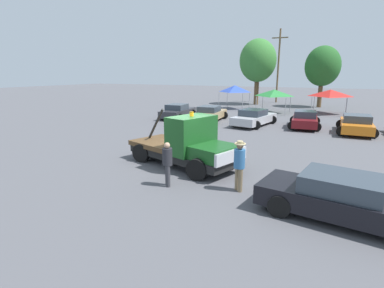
% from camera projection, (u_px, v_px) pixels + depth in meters
% --- Properties ---
extents(ground_plane, '(160.00, 160.00, 0.00)m').
position_uv_depth(ground_plane, '(182.00, 165.00, 13.96)').
color(ground_plane, '#545459').
extents(tow_truck, '(5.92, 3.64, 2.54)m').
position_uv_depth(tow_truck, '(188.00, 146.00, 13.49)').
color(tow_truck, black).
rests_on(tow_truck, ground).
extents(foreground_car, '(5.31, 2.67, 1.34)m').
position_uv_depth(foreground_car, '(348.00, 199.00, 8.58)').
color(foreground_car, black).
rests_on(foreground_car, ground).
extents(person_near_truck, '(0.41, 0.41, 1.86)m').
position_uv_depth(person_near_truck, '(239.00, 162.00, 10.65)').
color(person_near_truck, '#847051').
rests_on(person_near_truck, ground).
extents(person_at_hood, '(0.38, 0.38, 1.70)m').
position_uv_depth(person_at_hood, '(167.00, 161.00, 11.14)').
color(person_at_hood, '#38383D').
rests_on(person_at_hood, ground).
extents(parked_car_charcoal, '(2.65, 4.80, 1.34)m').
position_uv_depth(parked_car_charcoal, '(178.00, 111.00, 28.06)').
color(parked_car_charcoal, '#2D2D33').
rests_on(parked_car_charcoal, ground).
extents(parked_car_tan, '(2.67, 4.84, 1.34)m').
position_uv_depth(parked_car_tan, '(210.00, 114.00, 26.47)').
color(parked_car_tan, tan).
rests_on(parked_car_tan, ground).
extents(parked_car_silver, '(3.03, 5.07, 1.34)m').
position_uv_depth(parked_car_silver, '(254.00, 118.00, 24.16)').
color(parked_car_silver, '#B7B7BC').
rests_on(parked_car_silver, ground).
extents(parked_car_maroon, '(2.64, 4.57, 1.34)m').
position_uv_depth(parked_car_maroon, '(305.00, 119.00, 23.25)').
color(parked_car_maroon, maroon).
rests_on(parked_car_maroon, ground).
extents(parked_car_orange, '(2.60, 4.57, 1.34)m').
position_uv_depth(parked_car_orange, '(356.00, 124.00, 21.06)').
color(parked_car_orange, orange).
rests_on(parked_car_orange, ground).
extents(canopy_tent_blue, '(2.87, 2.87, 2.75)m').
position_uv_depth(canopy_tent_blue, '(235.00, 89.00, 34.81)').
color(canopy_tent_blue, '#9E9EA3').
rests_on(canopy_tent_blue, ground).
extents(canopy_tent_green, '(3.06, 3.06, 2.47)m').
position_uv_depth(canopy_tent_green, '(274.00, 93.00, 31.47)').
color(canopy_tent_green, '#9E9EA3').
rests_on(canopy_tent_green, ground).
extents(canopy_tent_red, '(3.27, 3.27, 2.50)m').
position_uv_depth(canopy_tent_red, '(331.00, 93.00, 30.69)').
color(canopy_tent_red, '#9E9EA3').
rests_on(canopy_tent_red, ground).
extents(tree_left, '(4.11, 4.11, 7.34)m').
position_uv_depth(tree_left, '(323.00, 66.00, 36.04)').
color(tree_left, brown).
rests_on(tree_left, ground).
extents(tree_center, '(4.75, 4.75, 8.49)m').
position_uv_depth(tree_center, '(258.00, 61.00, 39.12)').
color(tree_center, brown).
rests_on(tree_center, ground).
extents(traffic_cone, '(0.40, 0.40, 0.55)m').
position_uv_depth(traffic_cone, '(172.00, 143.00, 17.05)').
color(traffic_cone, black).
rests_on(traffic_cone, ground).
extents(utility_pole, '(2.20, 0.24, 10.08)m').
position_uv_depth(utility_pole, '(278.00, 64.00, 42.04)').
color(utility_pole, brown).
rests_on(utility_pole, ground).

